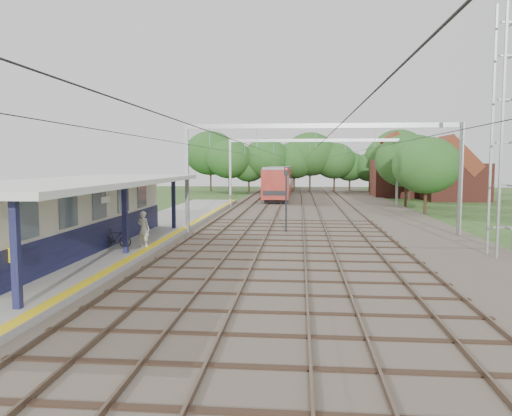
{
  "coord_description": "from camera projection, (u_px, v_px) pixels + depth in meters",
  "views": [
    {
      "loc": [
        2.22,
        -16.47,
        4.55
      ],
      "look_at": [
        -0.64,
        16.03,
        1.6
      ],
      "focal_mm": 35.0,
      "sensor_mm": 36.0,
      "label": 1
    }
  ],
  "objects": [
    {
      "name": "signal_post",
      "position": [
        286.0,
        192.0,
        32.03
      ],
      "size": [
        0.31,
        0.27,
        4.3
      ],
      "rotation": [
        0.0,
        0.0,
        0.12
      ],
      "color": "black",
      "rests_on": "ground"
    },
    {
      "name": "house_near",
      "position": [
        455.0,
        176.0,
        60.48
      ],
      "size": [
        7.0,
        6.12,
        7.89
      ],
      "color": "brown",
      "rests_on": "ground"
    },
    {
      "name": "ballast_bed",
      "position": [
        319.0,
        211.0,
        46.36
      ],
      "size": [
        18.0,
        90.0,
        0.1
      ],
      "primitive_type": "cube",
      "color": "#473D33",
      "rests_on": "ground"
    },
    {
      "name": "canopy",
      "position": [
        85.0,
        182.0,
        23.25
      ],
      "size": [
        6.4,
        20.0,
        3.44
      ],
      "color": "#12143B",
      "rests_on": "platform"
    },
    {
      "name": "station_building",
      "position": [
        73.0,
        214.0,
        24.48
      ],
      "size": [
        3.41,
        18.0,
        3.4
      ],
      "color": "beige",
      "rests_on": "platform"
    },
    {
      "name": "rail_tracks",
      "position": [
        292.0,
        210.0,
        46.56
      ],
      "size": [
        11.8,
        88.0,
        0.15
      ],
      "color": "brown",
      "rests_on": "ballast_bed"
    },
    {
      "name": "tree_band",
      "position": [
        311.0,
        160.0,
        72.84
      ],
      "size": [
        31.72,
        30.88,
        8.82
      ],
      "color": "#382619",
      "rests_on": "ground"
    },
    {
      "name": "bicycle",
      "position": [
        116.0,
        239.0,
        24.7
      ],
      "size": [
        1.58,
        0.51,
        0.94
      ],
      "primitive_type": "imported",
      "rotation": [
        0.0,
        0.0,
        1.61
      ],
      "color": "black",
      "rests_on": "platform"
    },
    {
      "name": "platform",
      "position": [
        145.0,
        232.0,
        31.48
      ],
      "size": [
        5.0,
        52.0,
        0.35
      ],
      "primitive_type": "cube",
      "color": "gray",
      "rests_on": "ground"
    },
    {
      "name": "lattice_pylon",
      "position": [
        510.0,
        132.0,
        23.29
      ],
      "size": [
        1.3,
        1.3,
        12.0
      ],
      "color": "gray",
      "rests_on": "ground"
    },
    {
      "name": "catenary_system",
      "position": [
        314.0,
        151.0,
        41.24
      ],
      "size": [
        17.22,
        88.0,
        7.0
      ],
      "color": "gray",
      "rests_on": "ground"
    },
    {
      "name": "train",
      "position": [
        281.0,
        179.0,
        72.46
      ],
      "size": [
        3.03,
        37.76,
        3.98
      ],
      "color": "black",
      "rests_on": "ballast_bed"
    },
    {
      "name": "house_far",
      "position": [
        403.0,
        173.0,
        66.84
      ],
      "size": [
        8.0,
        6.12,
        8.66
      ],
      "color": "brown",
      "rests_on": "ground"
    },
    {
      "name": "ground",
      "position": [
        233.0,
        297.0,
        16.95
      ],
      "size": [
        160.0,
        160.0,
        0.0
      ],
      "primitive_type": "plane",
      "color": "#2D4C1E",
      "rests_on": "ground"
    },
    {
      "name": "yellow_stripe",
      "position": [
        180.0,
        230.0,
        31.26
      ],
      "size": [
        0.45,
        52.0,
        0.01
      ],
      "primitive_type": "cube",
      "color": "yellow",
      "rests_on": "platform"
    },
    {
      "name": "person",
      "position": [
        144.0,
        229.0,
        25.05
      ],
      "size": [
        0.75,
        0.6,
        1.8
      ],
      "primitive_type": "imported",
      "rotation": [
        0.0,
        0.0,
        2.86
      ],
      "color": "beige",
      "rests_on": "platform"
    }
  ]
}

